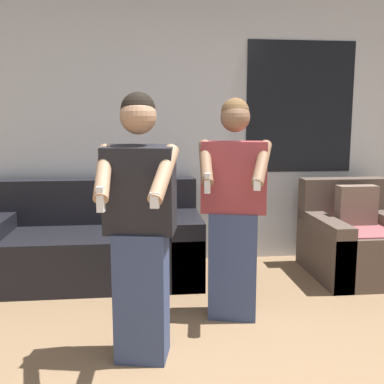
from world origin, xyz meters
The scene contains 5 objects.
wall_back centered at (0.02, 2.72, 1.35)m, with size 6.38×0.07×2.70m.
couch centered at (-0.84, 2.23, 0.30)m, with size 1.94×0.91×0.87m.
armchair centered at (1.57, 2.07, 0.30)m, with size 0.83×0.93×0.86m.
person_left centered at (-0.39, 0.77, 0.79)m, with size 0.47×0.52×1.57m.
person_right centered at (0.26, 1.29, 0.78)m, with size 0.52×0.53×1.57m.
Camera 1 is at (-0.36, -1.77, 1.40)m, focal length 42.00 mm.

